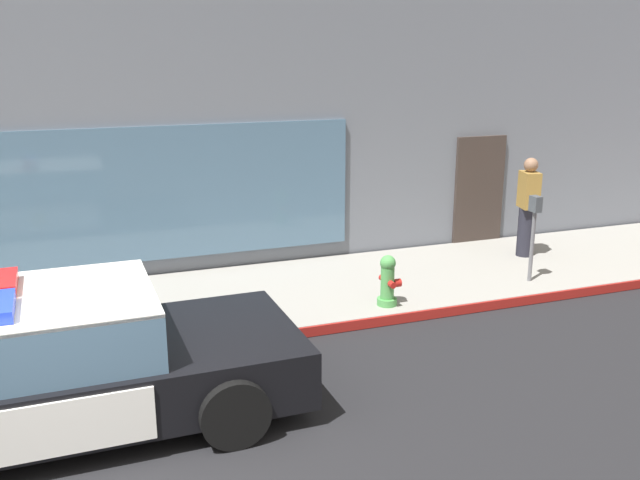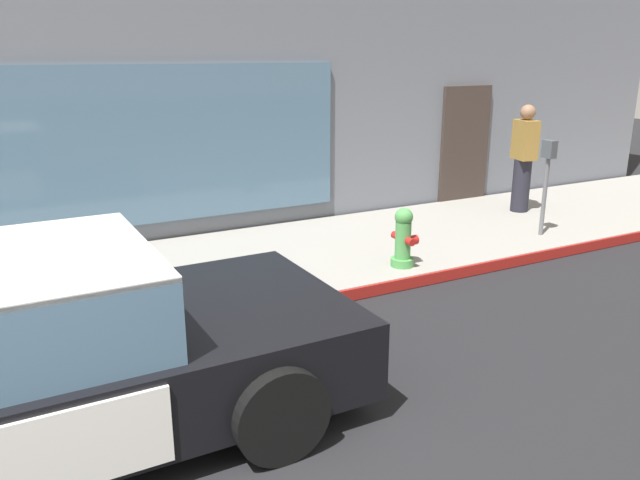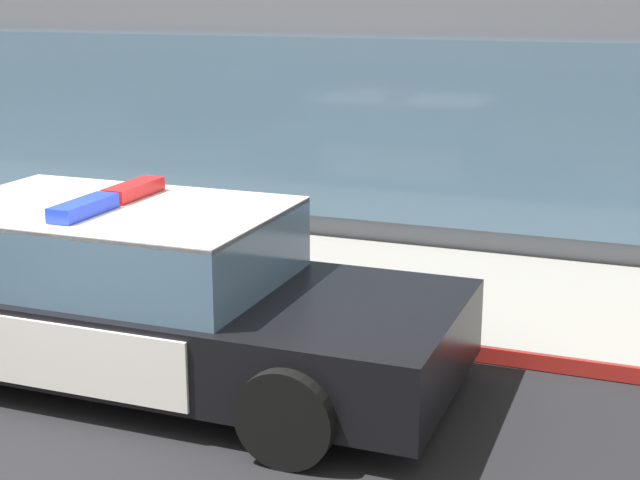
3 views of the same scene
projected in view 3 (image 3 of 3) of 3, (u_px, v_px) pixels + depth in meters
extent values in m
plane|color=black|center=(55.00, 442.00, 6.41)|extent=(48.00, 48.00, 0.00)
cube|color=gray|center=(282.00, 275.00, 9.93)|extent=(48.00, 2.85, 0.15)
cube|color=maroon|center=(220.00, 318.00, 8.63)|extent=(28.80, 0.04, 0.14)
cube|color=slate|center=(186.00, 121.00, 11.55)|extent=(13.42, 0.08, 2.10)
cube|color=black|center=(139.00, 315.00, 7.45)|extent=(5.17, 1.99, 0.60)
cube|color=silver|center=(332.00, 320.00, 6.84)|extent=(1.77, 1.92, 0.05)
cube|color=silver|center=(187.00, 279.00, 8.38)|extent=(2.17, 0.05, 0.51)
cube|color=silver|center=(52.00, 357.00, 6.60)|extent=(2.17, 0.05, 0.51)
cube|color=yellow|center=(188.00, 279.00, 8.39)|extent=(0.22, 0.01, 0.26)
cube|color=slate|center=(112.00, 244.00, 7.38)|extent=(2.70, 1.78, 0.60)
cube|color=silver|center=(110.00, 208.00, 7.30)|extent=(2.70, 1.78, 0.04)
cube|color=red|center=(134.00, 190.00, 7.60)|extent=(0.21, 0.66, 0.11)
cube|color=blue|center=(84.00, 208.00, 6.97)|extent=(0.21, 0.66, 0.11)
cylinder|color=black|center=(377.00, 321.00, 7.79)|extent=(0.68, 0.23, 0.68)
cylinder|color=black|center=(288.00, 417.00, 6.03)|extent=(0.68, 0.23, 0.68)
cylinder|color=black|center=(40.00, 278.00, 8.96)|extent=(0.68, 0.23, 0.68)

